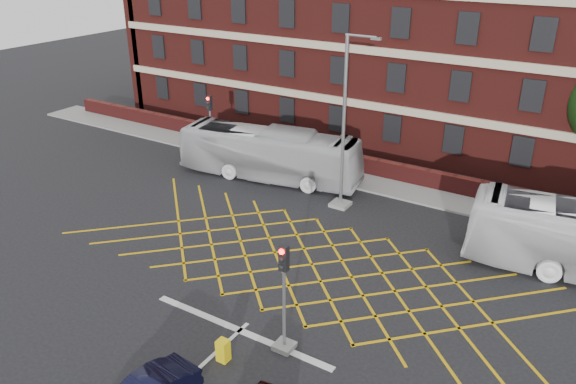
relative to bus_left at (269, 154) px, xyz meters
The scene contains 12 objects.
ground 11.85m from the bus_left, 52.56° to the right, with size 120.00×120.00×0.00m, color black.
victorian_building 15.95m from the bus_left, 59.76° to the left, with size 51.00×12.17×20.40m.
boundary_wall 8.09m from the bus_left, 27.23° to the left, with size 56.00×0.50×1.10m, color #511615.
far_pavement 7.77m from the bus_left, 20.53° to the left, with size 60.00×3.00×0.12m, color slate.
box_junction_hatching 10.35m from the bus_left, 45.74° to the right, with size 11.50×0.12×0.02m, color #CC990C.
stop_line 14.76m from the bus_left, 60.90° to the right, with size 8.00×0.30×0.02m, color silver.
bus_left is the anchor object (origin of this frame).
traffic_light_near 15.69m from the bus_left, 54.58° to the right, with size 0.70×0.70×4.27m.
traffic_light_far 5.07m from the bus_left, behind, with size 0.70×0.70×4.27m.
street_lamp 5.92m from the bus_left, 12.63° to the right, with size 2.25×1.00×9.26m.
direction_signs 6.72m from the bus_left, 163.33° to the left, with size 1.10×0.16×2.20m.
utility_cabinet 16.35m from the bus_left, 62.19° to the right, with size 0.40×0.38×0.84m, color yellow.
Camera 1 is at (10.53, -17.02, 13.62)m, focal length 35.00 mm.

